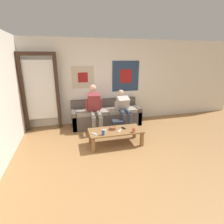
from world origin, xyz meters
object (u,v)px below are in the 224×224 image
(coffee_table, at_px, (116,132))
(game_controller_near_left, at_px, (119,131))
(backpack, at_px, (118,127))
(cell_phone, at_px, (124,128))
(ceramic_bowl, at_px, (113,128))
(game_controller_near_right, at_px, (104,131))
(person_seated_teen, at_px, (123,108))
(drink_can_blue, at_px, (103,132))
(person_seated_adult, at_px, (95,107))
(pillar_candle, at_px, (134,130))
(couch, at_px, (106,116))
(game_controller_far_center, at_px, (94,134))

(coffee_table, distance_m, game_controller_near_left, 0.14)
(backpack, distance_m, cell_phone, 0.60)
(ceramic_bowl, relative_size, cell_phone, 1.11)
(game_controller_near_right, bearing_deg, coffee_table, -3.07)
(person_seated_teen, height_order, drink_can_blue, person_seated_teen)
(person_seated_adult, distance_m, person_seated_teen, 0.85)
(ceramic_bowl, xyz_separation_m, cell_phone, (0.27, 0.00, -0.03))
(cell_phone, bearing_deg, pillar_candle, -60.85)
(game_controller_near_right, distance_m, cell_phone, 0.48)
(person_seated_adult, height_order, drink_can_blue, person_seated_adult)
(couch, xyz_separation_m, cell_phone, (0.13, -1.29, 0.09))
(pillar_candle, xyz_separation_m, game_controller_near_right, (-0.63, 0.23, -0.04))
(person_seated_teen, height_order, cell_phone, person_seated_teen)
(person_seated_adult, relative_size, pillar_candle, 11.00)
(couch, bearing_deg, drink_can_blue, -105.33)
(pillar_candle, relative_size, game_controller_near_left, 0.87)
(person_seated_teen, distance_m, backpack, 0.64)
(drink_can_blue, bearing_deg, cell_phone, 23.92)
(person_seated_teen, bearing_deg, game_controller_near_right, -128.76)
(person_seated_teen, bearing_deg, game_controller_far_center, -133.08)
(pillar_candle, bearing_deg, person_seated_adult, 119.23)
(backpack, height_order, drink_can_blue, drink_can_blue)
(person_seated_adult, bearing_deg, person_seated_teen, -0.62)
(person_seated_teen, height_order, backpack, person_seated_teen)
(backpack, height_order, cell_phone, cell_phone)
(couch, distance_m, coffee_table, 1.35)
(ceramic_bowl, bearing_deg, person_seated_teen, 58.38)
(person_seated_teen, distance_m, game_controller_near_left, 1.22)
(coffee_table, distance_m, person_seated_adult, 1.13)
(game_controller_far_center, bearing_deg, coffee_table, 12.70)
(coffee_table, distance_m, game_controller_far_center, 0.54)
(person_seated_teen, xyz_separation_m, game_controller_near_left, (-0.46, -1.10, -0.22))
(cell_phone, bearing_deg, coffee_table, -165.92)
(couch, bearing_deg, game_controller_far_center, -112.37)
(ceramic_bowl, height_order, game_controller_near_left, ceramic_bowl)
(game_controller_near_right, distance_m, game_controller_far_center, 0.29)
(person_seated_adult, relative_size, drink_can_blue, 10.28)
(pillar_candle, height_order, drink_can_blue, drink_can_blue)
(coffee_table, xyz_separation_m, game_controller_far_center, (-0.52, -0.12, 0.07))
(cell_phone, bearing_deg, drink_can_blue, -156.08)
(person_seated_adult, height_order, person_seated_teen, person_seated_adult)
(person_seated_adult, relative_size, game_controller_near_right, 10.05)
(person_seated_teen, xyz_separation_m, ceramic_bowl, (-0.58, -0.95, -0.20))
(drink_can_blue, relative_size, cell_phone, 0.85)
(game_controller_near_left, distance_m, cell_phone, 0.22)
(game_controller_near_right, xyz_separation_m, cell_phone, (0.48, 0.04, -0.01))
(game_controller_near_right, bearing_deg, couch, 75.33)
(ceramic_bowl, bearing_deg, coffee_table, -41.05)
(coffee_table, xyz_separation_m, game_controller_near_left, (0.06, -0.10, 0.07))
(person_seated_adult, height_order, cell_phone, person_seated_adult)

